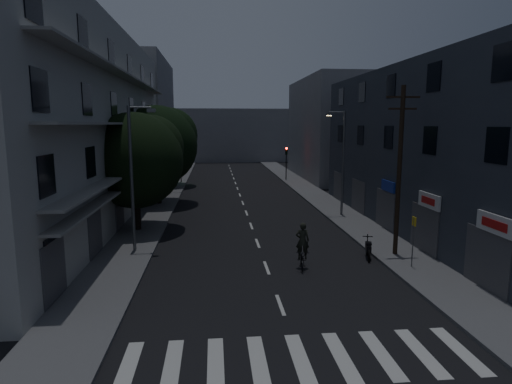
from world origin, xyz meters
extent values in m
plane|color=black|center=(0.00, 25.00, 0.00)|extent=(160.00, 160.00, 0.00)
cube|color=#565659|center=(-7.50, 25.00, 0.07)|extent=(3.00, 90.00, 0.15)
cube|color=#565659|center=(7.50, 25.00, 0.07)|extent=(3.00, 90.00, 0.15)
cube|color=beige|center=(-5.20, -2.00, 0.01)|extent=(0.50, 3.00, 0.01)
cube|color=beige|center=(-3.90, -2.00, 0.01)|extent=(0.50, 3.00, 0.01)
cube|color=beige|center=(-2.60, -2.00, 0.01)|extent=(0.50, 3.00, 0.01)
cube|color=beige|center=(-1.30, -2.00, 0.01)|extent=(0.50, 3.00, 0.01)
cube|color=beige|center=(0.00, -2.00, 0.01)|extent=(0.50, 3.00, 0.01)
cube|color=beige|center=(1.30, -2.00, 0.01)|extent=(0.50, 3.00, 0.01)
cube|color=beige|center=(2.60, -2.00, 0.01)|extent=(0.50, 3.00, 0.01)
cube|color=beige|center=(3.90, -2.00, 0.01)|extent=(0.50, 3.00, 0.01)
cube|color=beige|center=(5.20, -2.00, 0.01)|extent=(0.50, 3.00, 0.01)
cube|color=beige|center=(0.00, 2.00, 0.01)|extent=(0.15, 2.00, 0.01)
cube|color=beige|center=(0.00, 6.50, 0.01)|extent=(0.15, 2.00, 0.01)
cube|color=beige|center=(0.00, 11.00, 0.01)|extent=(0.15, 2.00, 0.01)
cube|color=beige|center=(0.00, 15.50, 0.01)|extent=(0.15, 2.00, 0.01)
cube|color=beige|center=(0.00, 20.00, 0.01)|extent=(0.15, 2.00, 0.01)
cube|color=beige|center=(0.00, 24.50, 0.01)|extent=(0.15, 2.00, 0.01)
cube|color=beige|center=(0.00, 29.00, 0.01)|extent=(0.15, 2.00, 0.01)
cube|color=beige|center=(0.00, 33.50, 0.01)|extent=(0.15, 2.00, 0.01)
cube|color=beige|center=(0.00, 38.00, 0.01)|extent=(0.15, 2.00, 0.01)
cube|color=beige|center=(0.00, 42.50, 0.01)|extent=(0.15, 2.00, 0.01)
cube|color=beige|center=(0.00, 47.00, 0.01)|extent=(0.15, 2.00, 0.01)
cube|color=beige|center=(0.00, 51.50, 0.01)|extent=(0.15, 2.00, 0.01)
cube|color=beige|center=(0.00, 56.00, 0.01)|extent=(0.15, 2.00, 0.01)
cube|color=beige|center=(0.00, 60.50, 0.01)|extent=(0.15, 2.00, 0.01)
cube|color=#A0A09C|center=(-12.00, 18.00, 7.00)|extent=(6.00, 36.00, 14.00)
cube|color=black|center=(-8.98, 3.00, 2.00)|extent=(0.06, 1.60, 1.60)
cube|color=black|center=(-8.98, 9.00, 2.00)|extent=(0.06, 1.60, 1.60)
cube|color=black|center=(-8.98, 15.00, 2.00)|extent=(0.06, 1.60, 1.60)
cube|color=black|center=(-8.98, 21.00, 2.00)|extent=(0.06, 1.60, 1.60)
cube|color=black|center=(-8.98, 27.00, 2.00)|extent=(0.06, 1.60, 1.60)
cube|color=black|center=(-8.98, 33.00, 2.00)|extent=(0.06, 1.60, 1.60)
cube|color=black|center=(-8.98, 3.00, 5.20)|extent=(0.06, 1.60, 1.60)
cube|color=black|center=(-8.98, 9.00, 5.20)|extent=(0.06, 1.60, 1.60)
cube|color=black|center=(-8.98, 15.00, 5.20)|extent=(0.06, 1.60, 1.60)
cube|color=black|center=(-8.98, 21.00, 5.20)|extent=(0.06, 1.60, 1.60)
cube|color=black|center=(-8.98, 27.00, 5.20)|extent=(0.06, 1.60, 1.60)
cube|color=black|center=(-8.98, 33.00, 5.20)|extent=(0.06, 1.60, 1.60)
cube|color=black|center=(-8.98, 3.00, 8.40)|extent=(0.06, 1.60, 1.60)
cube|color=black|center=(-8.98, 9.00, 8.40)|extent=(0.06, 1.60, 1.60)
cube|color=black|center=(-8.98, 15.00, 8.40)|extent=(0.06, 1.60, 1.60)
cube|color=black|center=(-8.98, 21.00, 8.40)|extent=(0.06, 1.60, 1.60)
cube|color=black|center=(-8.98, 27.00, 8.40)|extent=(0.06, 1.60, 1.60)
cube|color=black|center=(-8.98, 33.00, 8.40)|extent=(0.06, 1.60, 1.60)
cube|color=black|center=(-8.98, 3.00, 11.60)|extent=(0.06, 1.60, 1.60)
cube|color=black|center=(-8.98, 9.00, 11.60)|extent=(0.06, 1.60, 1.60)
cube|color=black|center=(-8.98, 15.00, 11.60)|extent=(0.06, 1.60, 1.60)
cube|color=black|center=(-8.98, 21.00, 11.60)|extent=(0.06, 1.60, 1.60)
cube|color=black|center=(-8.98, 27.00, 11.60)|extent=(0.06, 1.60, 1.60)
cube|color=black|center=(-8.98, 33.00, 11.60)|extent=(0.06, 1.60, 1.60)
cube|color=gray|center=(-8.50, 18.00, 4.00)|extent=(1.00, 32.40, 0.12)
cube|color=gray|center=(-8.50, 18.00, 7.20)|extent=(1.00, 32.40, 0.12)
cube|color=gray|center=(-8.50, 18.00, 10.40)|extent=(1.00, 32.40, 0.12)
cube|color=gray|center=(-8.60, 18.00, 3.10)|extent=(0.80, 32.40, 0.12)
cube|color=#424247|center=(-8.97, 3.00, 1.40)|extent=(0.06, 2.40, 2.40)
cube|color=#424247|center=(-8.97, 9.00, 1.40)|extent=(0.06, 2.40, 2.40)
cube|color=#424247|center=(-8.97, 15.00, 1.40)|extent=(0.06, 2.40, 2.40)
cube|color=#424247|center=(-8.97, 21.00, 1.40)|extent=(0.06, 2.40, 2.40)
cube|color=#424247|center=(-8.97, 27.00, 1.40)|extent=(0.06, 2.40, 2.40)
cube|color=#424247|center=(-8.97, 33.00, 1.40)|extent=(0.06, 2.40, 2.40)
cube|color=#2B303A|center=(12.00, 14.00, 5.50)|extent=(6.00, 28.00, 11.00)
cube|color=black|center=(8.98, 2.50, 6.30)|extent=(0.06, 1.40, 1.50)
cube|color=black|center=(8.98, 8.00, 6.30)|extent=(0.06, 1.40, 1.50)
cube|color=black|center=(8.98, 13.50, 6.30)|extent=(0.06, 1.40, 1.50)
cube|color=black|center=(8.98, 19.00, 6.30)|extent=(0.06, 1.40, 1.50)
cube|color=black|center=(8.98, 24.50, 6.30)|extent=(0.06, 1.40, 1.50)
cube|color=black|center=(8.98, 2.50, 9.60)|extent=(0.06, 1.40, 1.50)
cube|color=black|center=(8.98, 8.00, 9.60)|extent=(0.06, 1.40, 1.50)
cube|color=black|center=(8.98, 13.50, 9.60)|extent=(0.06, 1.40, 1.50)
cube|color=black|center=(8.98, 19.00, 9.60)|extent=(0.06, 1.40, 1.50)
cube|color=black|center=(8.98, 24.50, 9.60)|extent=(0.06, 1.40, 1.50)
cube|color=#424247|center=(8.97, 2.50, 1.40)|extent=(0.06, 3.00, 2.60)
cube|color=#424247|center=(8.97, 8.00, 1.40)|extent=(0.06, 3.00, 2.60)
cube|color=#424247|center=(8.97, 13.50, 1.40)|extent=(0.06, 3.00, 2.60)
cube|color=#424247|center=(8.97, 19.00, 1.40)|extent=(0.06, 3.00, 2.60)
cube|color=#424247|center=(8.97, 24.50, 1.40)|extent=(0.06, 3.00, 2.60)
cube|color=silver|center=(8.90, 2.00, 3.10)|extent=(0.12, 2.40, 0.80)
cube|color=#B21414|center=(8.82, 2.00, 3.10)|extent=(0.02, 1.60, 0.36)
cube|color=silver|center=(8.90, 7.50, 3.10)|extent=(0.12, 2.20, 0.80)
cube|color=#B21414|center=(8.82, 7.50, 3.10)|extent=(0.02, 1.40, 0.36)
cube|color=navy|center=(8.90, 13.00, 3.10)|extent=(0.12, 2.00, 0.70)
cube|color=slate|center=(-12.00, 48.00, 8.00)|extent=(6.00, 20.00, 16.00)
cube|color=slate|center=(12.00, 42.00, 6.50)|extent=(6.00, 20.00, 13.00)
cube|color=slate|center=(0.00, 70.00, 5.00)|extent=(24.00, 8.00, 10.00)
cylinder|color=black|center=(-7.75, 14.72, 2.26)|extent=(0.44, 0.44, 4.22)
sphere|color=black|center=(-7.75, 14.72, 4.79)|extent=(6.33, 6.33, 6.33)
sphere|color=black|center=(-6.80, 15.51, 5.58)|extent=(4.43, 4.43, 4.43)
sphere|color=black|center=(-8.54, 14.09, 5.26)|extent=(4.11, 4.11, 4.11)
cylinder|color=black|center=(-7.53, 24.35, 2.49)|extent=(0.44, 0.44, 4.67)
sphere|color=black|center=(-7.53, 24.35, 5.29)|extent=(7.04, 7.04, 7.04)
sphere|color=black|center=(-6.48, 25.23, 6.17)|extent=(4.93, 4.93, 4.93)
sphere|color=black|center=(-8.41, 23.64, 5.82)|extent=(4.58, 4.58, 4.58)
cylinder|color=black|center=(-7.72, 35.70, 2.19)|extent=(0.44, 0.44, 4.09)
sphere|color=black|center=(-7.72, 35.70, 4.65)|extent=(6.10, 6.10, 6.10)
sphere|color=black|center=(-6.80, 36.46, 5.41)|extent=(4.27, 4.27, 4.27)
sphere|color=black|center=(-8.48, 35.09, 5.10)|extent=(3.97, 3.97, 3.97)
cylinder|color=black|center=(6.55, 39.50, 1.75)|extent=(0.12, 0.12, 3.20)
cube|color=black|center=(6.55, 39.50, 3.80)|extent=(0.28, 0.22, 0.90)
sphere|color=#FF0C05|center=(6.55, 39.35, 4.13)|extent=(0.22, 0.22, 0.22)
sphere|color=#3F330C|center=(6.55, 39.35, 3.83)|extent=(0.22, 0.22, 0.22)
sphere|color=black|center=(6.55, 39.35, 3.53)|extent=(0.22, 0.22, 0.22)
cylinder|color=black|center=(-6.64, 38.70, 1.75)|extent=(0.12, 0.12, 3.20)
cube|color=black|center=(-6.64, 38.70, 3.80)|extent=(0.28, 0.22, 0.90)
sphere|color=black|center=(-6.64, 38.55, 4.13)|extent=(0.22, 0.22, 0.22)
sphere|color=#3F330C|center=(-6.64, 38.55, 3.83)|extent=(0.22, 0.22, 0.22)
sphere|color=#0CFF26|center=(-6.64, 38.55, 3.53)|extent=(0.22, 0.22, 0.22)
cylinder|color=#595C60|center=(-7.09, 9.83, 4.15)|extent=(0.18, 0.18, 8.00)
cylinder|color=#595C60|center=(-6.49, 9.83, 8.05)|extent=(1.20, 0.10, 0.10)
cube|color=#595C60|center=(-5.89, 9.83, 7.90)|extent=(0.45, 0.25, 0.18)
cube|color=#4C4C4C|center=(-5.89, 9.83, 7.80)|extent=(0.35, 0.18, 0.04)
cylinder|color=slate|center=(7.33, 18.02, 4.15)|extent=(0.18, 0.18, 8.00)
cylinder|color=slate|center=(6.73, 18.02, 8.05)|extent=(1.20, 0.10, 0.10)
cube|color=slate|center=(6.13, 18.02, 7.90)|extent=(0.45, 0.25, 0.18)
cube|color=#FFD88C|center=(6.13, 18.02, 7.80)|extent=(0.35, 0.18, 0.04)
cylinder|color=#595D61|center=(-7.26, 31.13, 4.15)|extent=(0.18, 0.18, 8.00)
cylinder|color=#595D61|center=(-6.66, 31.13, 8.05)|extent=(1.20, 0.10, 0.10)
cube|color=#595D61|center=(-6.06, 31.13, 7.90)|extent=(0.45, 0.25, 0.18)
cube|color=#4C4C4C|center=(-6.06, 31.13, 7.80)|extent=(0.35, 0.18, 0.04)
cylinder|color=black|center=(7.24, 7.72, 4.65)|extent=(0.24, 0.24, 9.00)
cube|color=black|center=(7.24, 7.72, 8.55)|extent=(1.80, 0.10, 0.10)
cube|color=black|center=(7.24, 7.72, 7.95)|extent=(1.50, 0.10, 0.10)
cylinder|color=#595B60|center=(7.16, 5.55, 1.40)|extent=(0.06, 0.06, 2.50)
cube|color=yellow|center=(7.16, 5.55, 2.45)|extent=(0.05, 0.35, 0.45)
torus|color=black|center=(5.48, 6.96, 0.30)|extent=(0.29, 0.70, 0.70)
torus|color=black|center=(5.80, 8.10, 0.30)|extent=(0.29, 0.70, 0.70)
cube|color=black|center=(5.64, 7.53, 0.61)|extent=(0.53, 1.11, 0.34)
cube|color=black|center=(5.60, 7.39, 0.87)|extent=(0.40, 0.51, 0.10)
cylinder|color=black|center=(5.79, 8.05, 0.74)|extent=(0.17, 0.43, 0.83)
cube|color=black|center=(5.82, 8.15, 1.03)|extent=(0.53, 0.18, 0.04)
imported|color=black|center=(1.77, 6.29, 0.49)|extent=(0.94, 1.93, 0.97)
imported|color=black|center=(1.77, 6.29, 1.41)|extent=(0.74, 0.55, 1.86)
camera|label=1|loc=(-2.55, -14.03, 7.16)|focal=30.00mm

